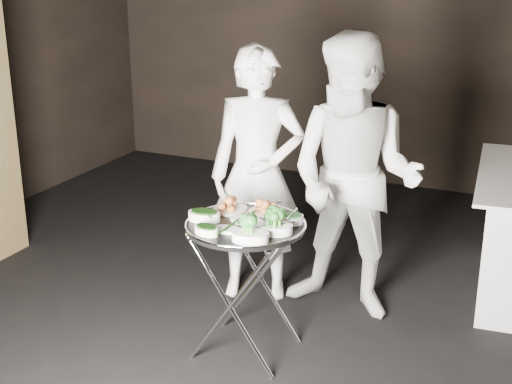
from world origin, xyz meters
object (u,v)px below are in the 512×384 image
at_px(tray_stand, 245,282).
at_px(waiter_left, 257,175).
at_px(waiter_right, 354,179).
at_px(serving_tray, 245,225).

xyz_separation_m(tray_stand, waiter_left, (-0.25, 0.73, 0.41)).
bearing_deg(waiter_right, waiter_left, -175.69).
bearing_deg(tray_stand, serving_tray, 90.00).
height_order(serving_tray, waiter_left, waiter_left).
bearing_deg(serving_tray, waiter_left, 108.87).
bearing_deg(waiter_left, waiter_right, -17.37).
height_order(waiter_left, waiter_right, waiter_right).
distance_m(tray_stand, waiter_right, 0.96).
bearing_deg(tray_stand, waiter_right, 61.20).
relative_size(waiter_left, waiter_right, 0.94).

